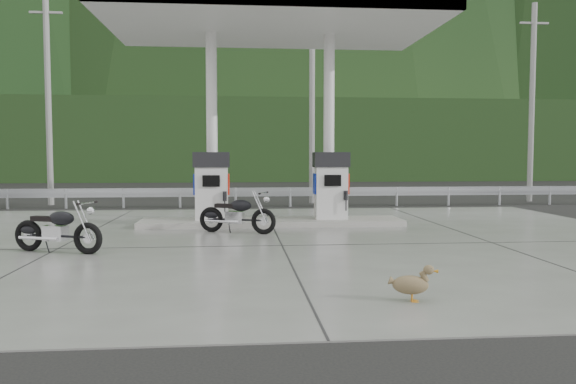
{
  "coord_description": "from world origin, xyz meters",
  "views": [
    {
      "loc": [
        -0.9,
        -12.46,
        1.88
      ],
      "look_at": [
        0.3,
        1.0,
        1.0
      ],
      "focal_mm": 35.0,
      "sensor_mm": 36.0,
      "label": 1
    }
  ],
  "objects": [
    {
      "name": "gas_pump_right",
      "position": [
        1.6,
        2.5,
        1.07
      ],
      "size": [
        0.95,
        0.55,
        1.8
      ],
      "primitive_type": null,
      "color": "silver",
      "rests_on": "pump_island"
    },
    {
      "name": "tree_band",
      "position": [
        0.0,
        30.0,
        3.0
      ],
      "size": [
        80.0,
        6.0,
        6.0
      ],
      "primitive_type": "cube",
      "color": "black",
      "rests_on": "ground"
    },
    {
      "name": "forecourt_apron",
      "position": [
        0.0,
        0.0,
        0.01
      ],
      "size": [
        18.0,
        14.0,
        0.02
      ],
      "primitive_type": "cube",
      "color": "slate",
      "rests_on": "ground"
    },
    {
      "name": "utility_pole_b",
      "position": [
        2.0,
        9.5,
        4.0
      ],
      "size": [
        0.22,
        0.22,
        8.0
      ],
      "primitive_type": "cylinder",
      "color": "gray",
      "rests_on": "ground"
    },
    {
      "name": "utility_pole_c",
      "position": [
        11.0,
        9.5,
        4.0
      ],
      "size": [
        0.22,
        0.22,
        8.0
      ],
      "primitive_type": "cylinder",
      "color": "gray",
      "rests_on": "ground"
    },
    {
      "name": "canopy_column_left",
      "position": [
        -1.6,
        2.9,
        2.67
      ],
      "size": [
        0.3,
        0.3,
        5.0
      ],
      "primitive_type": "cylinder",
      "color": "silver",
      "rests_on": "pump_island"
    },
    {
      "name": "gas_pump_left",
      "position": [
        -1.6,
        2.5,
        1.07
      ],
      "size": [
        0.95,
        0.55,
        1.8
      ],
      "primitive_type": null,
      "color": "silver",
      "rests_on": "pump_island"
    },
    {
      "name": "guardrail",
      "position": [
        0.0,
        8.0,
        0.71
      ],
      "size": [
        26.0,
        0.16,
        1.42
      ],
      "primitive_type": null,
      "color": "#9EA1A5",
      "rests_on": "ground"
    },
    {
      "name": "forested_hills",
      "position": [
        0.0,
        60.0,
        0.0
      ],
      "size": [
        100.0,
        40.0,
        140.0
      ],
      "primitive_type": null,
      "color": "black",
      "rests_on": "ground"
    },
    {
      "name": "motorcycle_right",
      "position": [
        -0.93,
        1.0,
        0.46
      ],
      "size": [
        1.92,
        1.23,
        0.87
      ],
      "primitive_type": null,
      "rotation": [
        0.0,
        0.0,
        -0.39
      ],
      "color": "black",
      "rests_on": "forecourt_apron"
    },
    {
      "name": "canopy_column_right",
      "position": [
        1.6,
        2.9,
        2.67
      ],
      "size": [
        0.3,
        0.3,
        5.0
      ],
      "primitive_type": "cylinder",
      "color": "silver",
      "rests_on": "pump_island"
    },
    {
      "name": "road",
      "position": [
        0.0,
        11.5,
        0.0
      ],
      "size": [
        60.0,
        7.0,
        0.01
      ],
      "primitive_type": "cube",
      "color": "black",
      "rests_on": "ground"
    },
    {
      "name": "motorcycle_left",
      "position": [
        -4.36,
        -1.43,
        0.45
      ],
      "size": [
        1.91,
        1.19,
        0.86
      ],
      "primitive_type": null,
      "rotation": [
        0.0,
        0.0,
        -0.37
      ],
      "color": "black",
      "rests_on": "forecourt_apron"
    },
    {
      "name": "ground",
      "position": [
        0.0,
        0.0,
        0.0
      ],
      "size": [
        160.0,
        160.0,
        0.0
      ],
      "primitive_type": "plane",
      "color": "black",
      "rests_on": "ground"
    },
    {
      "name": "pump_island",
      "position": [
        0.0,
        2.5,
        0.1
      ],
      "size": [
        7.0,
        1.4,
        0.15
      ],
      "primitive_type": "cube",
      "color": "gray",
      "rests_on": "forecourt_apron"
    },
    {
      "name": "canopy_roof",
      "position": [
        0.0,
        2.5,
        5.37
      ],
      "size": [
        8.5,
        5.0,
        0.4
      ],
      "primitive_type": "cube",
      "color": "white",
      "rests_on": "canopy_column_left"
    },
    {
      "name": "utility_pole_a",
      "position": [
        -8.0,
        9.5,
        4.0
      ],
      "size": [
        0.22,
        0.22,
        8.0
      ],
      "primitive_type": "cylinder",
      "color": "gray",
      "rests_on": "ground"
    },
    {
      "name": "duck",
      "position": [
        1.29,
        -5.56,
        0.22
      ],
      "size": [
        0.58,
        0.28,
        0.41
      ],
      "primitive_type": null,
      "rotation": [
        0.0,
        0.0,
        -0.23
      ],
      "color": "brown",
      "rests_on": "forecourt_apron"
    }
  ]
}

